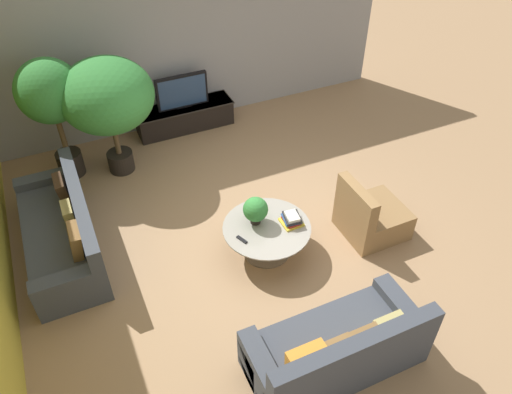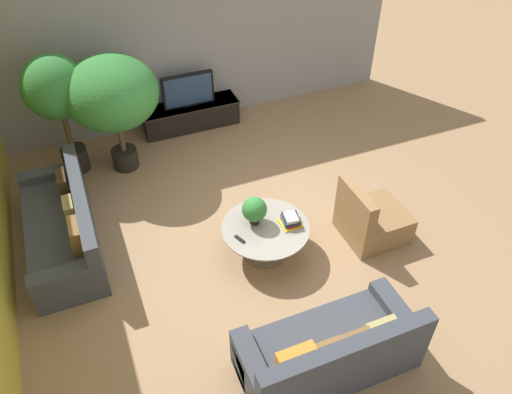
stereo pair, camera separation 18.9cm
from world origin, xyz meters
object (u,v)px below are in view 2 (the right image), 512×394
at_px(couch_by_wall, 65,228).
at_px(potted_plant_tabletop, 254,210).
at_px(media_console, 191,115).
at_px(television, 188,90).
at_px(potted_palm_corner, 112,94).
at_px(couch_near_entry, 330,352).
at_px(coffee_table, 265,235).
at_px(armchair_wicker, 371,220).
at_px(potted_palm_tall, 56,93).

xyz_separation_m(couch_by_wall, potted_plant_tabletop, (2.27, -0.99, 0.37)).
bearing_deg(couch_by_wall, media_console, 132.54).
bearing_deg(television, potted_palm_corner, -150.59).
distance_m(couch_near_entry, potted_palm_corner, 4.63).
xyz_separation_m(couch_by_wall, couch_near_entry, (2.32, -2.92, 0.00)).
distance_m(television, potted_palm_corner, 1.60).
distance_m(media_console, couch_by_wall, 3.18).
bearing_deg(coffee_table, media_console, 90.33).
height_order(armchair_wicker, potted_palm_tall, potted_palm_tall).
distance_m(couch_by_wall, armchair_wicker, 4.03).
bearing_deg(media_console, potted_plant_tabletop, -91.36).
relative_size(television, potted_plant_tabletop, 2.32).
xyz_separation_m(media_console, armchair_wicker, (1.44, -3.53, 0.05)).
relative_size(television, potted_palm_corner, 0.48).
relative_size(couch_near_entry, potted_plant_tabletop, 4.85).
bearing_deg(media_console, potted_palm_tall, -165.81).
bearing_deg(potted_palm_corner, television, 29.41).
relative_size(couch_by_wall, potted_palm_corner, 1.19).
relative_size(coffee_table, couch_by_wall, 0.51).
relative_size(television, armchair_wicker, 1.03).
bearing_deg(potted_palm_tall, armchair_wicker, -41.04).
relative_size(coffee_table, couch_near_entry, 0.61).
height_order(potted_palm_corner, potted_plant_tabletop, potted_palm_corner).
bearing_deg(potted_plant_tabletop, television, 88.64).
xyz_separation_m(armchair_wicker, potted_plant_tabletop, (-1.52, 0.38, 0.39)).
height_order(media_console, couch_near_entry, couch_near_entry).
height_order(media_console, potted_palm_corner, potted_palm_corner).
height_order(couch_by_wall, armchair_wicker, armchair_wicker).
distance_m(media_console, potted_palm_corner, 1.83).
relative_size(media_console, armchair_wicker, 1.96).
height_order(coffee_table, potted_plant_tabletop, potted_plant_tabletop).
bearing_deg(television, potted_palm_tall, -165.85).
distance_m(armchair_wicker, potted_plant_tabletop, 1.61).
height_order(couch_near_entry, potted_plant_tabletop, couch_near_entry).
bearing_deg(media_console, potted_palm_corner, -150.54).
xyz_separation_m(couch_near_entry, potted_plant_tabletop, (-0.05, 1.93, 0.37)).
relative_size(armchair_wicker, potted_palm_corner, 0.47).
relative_size(couch_near_entry, potted_palm_corner, 1.00).
height_order(media_console, television, television).
bearing_deg(potted_plant_tabletop, coffee_table, -56.16).
bearing_deg(potted_palm_tall, coffee_table, -53.62).
height_order(television, couch_near_entry, television).
relative_size(couch_by_wall, couch_near_entry, 1.18).
relative_size(couch_by_wall, armchair_wicker, 2.55).
bearing_deg(potted_plant_tabletop, media_console, 88.64).
relative_size(potted_palm_corner, potted_plant_tabletop, 4.84).
bearing_deg(couch_near_entry, potted_palm_corner, -73.68).
height_order(couch_near_entry, potted_palm_corner, potted_palm_corner).
relative_size(couch_near_entry, armchair_wicker, 2.15).
relative_size(media_console, couch_by_wall, 0.77).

